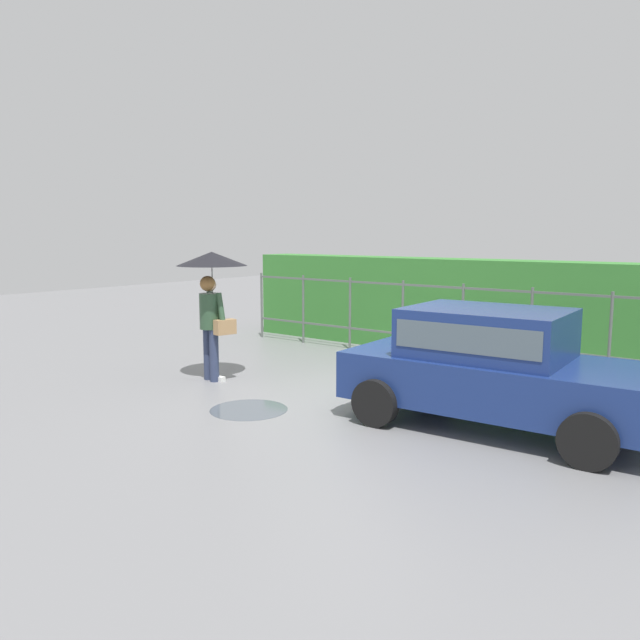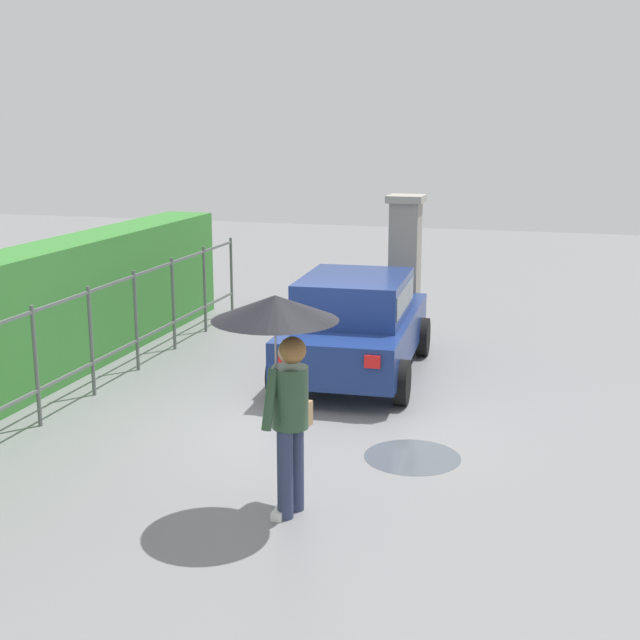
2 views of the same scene
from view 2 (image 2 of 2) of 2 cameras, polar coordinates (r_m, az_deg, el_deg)
name	(u,v)px [view 2 (image 2 of 2)]	position (r m, az deg, el deg)	size (l,w,h in m)	color
ground_plane	(323,420)	(10.75, 0.18, -6.62)	(40.00, 40.00, 0.00)	slate
car	(356,321)	(12.41, 2.37, -0.08)	(3.81, 2.02, 1.48)	navy
pedestrian	(280,344)	(7.77, -2.64, -1.63)	(1.15, 1.15, 2.11)	#2D3856
gate_pillar	(405,265)	(14.65, 5.63, 3.63)	(0.60, 0.60, 2.42)	gray
fence_section	(91,336)	(11.87, -14.92, -1.01)	(10.11, 0.05, 1.50)	#59605B
hedge_row	(23,322)	(12.39, -19.07, -0.12)	(11.06, 0.90, 1.90)	#387F33
puddle_near	(412,457)	(9.67, 6.13, -9.00)	(1.07, 1.07, 0.00)	#4C545B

